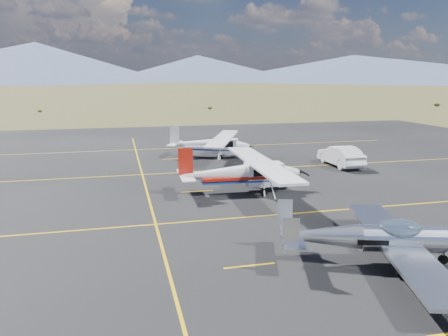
{
  "coord_description": "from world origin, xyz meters",
  "views": [
    {
      "loc": [
        -7.52,
        -18.01,
        6.97
      ],
      "look_at": [
        -1.54,
        6.54,
        1.6
      ],
      "focal_mm": 35.0,
      "sensor_mm": 36.0,
      "label": 1
    }
  ],
  "objects_px": {
    "aircraft_cessna": "(243,172)",
    "sedan": "(341,156)",
    "aircraft_low_wing": "(379,238)",
    "aircraft_plain": "(211,144)"
  },
  "relations": [
    {
      "from": "aircraft_cessna",
      "to": "sedan",
      "type": "xyz_separation_m",
      "value": [
        9.67,
        5.83,
        -0.45
      ]
    },
    {
      "from": "aircraft_low_wing",
      "to": "aircraft_cessna",
      "type": "xyz_separation_m",
      "value": [
        -2.11,
        11.07,
        0.25
      ]
    },
    {
      "from": "aircraft_low_wing",
      "to": "aircraft_cessna",
      "type": "distance_m",
      "value": 11.27
    },
    {
      "from": "aircraft_low_wing",
      "to": "aircraft_plain",
      "type": "height_order",
      "value": "aircraft_plain"
    },
    {
      "from": "aircraft_low_wing",
      "to": "aircraft_cessna",
      "type": "height_order",
      "value": "aircraft_cessna"
    },
    {
      "from": "aircraft_plain",
      "to": "sedan",
      "type": "xyz_separation_m",
      "value": [
        9.12,
        -5.99,
        -0.37
      ]
    },
    {
      "from": "sedan",
      "to": "aircraft_cessna",
      "type": "bearing_deg",
      "value": 30.87
    },
    {
      "from": "sedan",
      "to": "aircraft_low_wing",
      "type": "bearing_deg",
      "value": 65.68
    },
    {
      "from": "aircraft_cessna",
      "to": "sedan",
      "type": "distance_m",
      "value": 11.3
    },
    {
      "from": "aircraft_low_wing",
      "to": "sedan",
      "type": "height_order",
      "value": "aircraft_low_wing"
    }
  ]
}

